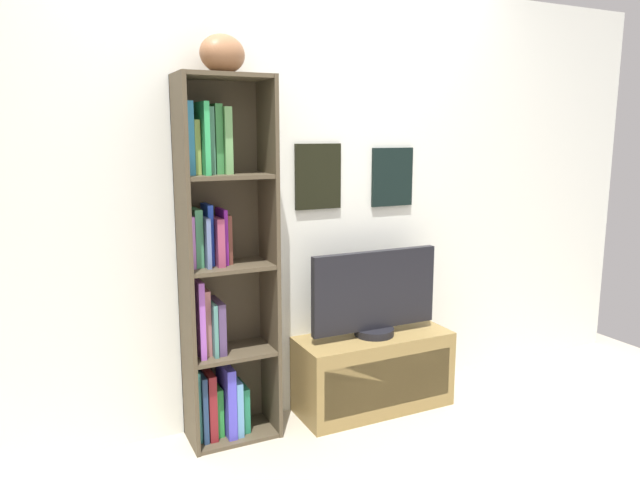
# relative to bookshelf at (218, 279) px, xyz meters

# --- Properties ---
(back_wall) EXTENTS (4.80, 0.08, 2.33)m
(back_wall) POSITION_rel_bookshelf_xyz_m (0.48, 0.13, 0.34)
(back_wall) COLOR silver
(back_wall) RESTS_ON ground
(bookshelf) EXTENTS (0.45, 0.27, 1.80)m
(bookshelf) POSITION_rel_bookshelf_xyz_m (0.00, 0.00, 0.00)
(bookshelf) COLOR #4A3F2D
(bookshelf) RESTS_ON ground
(football) EXTENTS (0.30, 0.28, 0.18)m
(football) POSITION_rel_bookshelf_xyz_m (0.04, -0.03, 1.07)
(football) COLOR #905F3D
(football) RESTS_ON bookshelf
(tv_stand) EXTENTS (0.87, 0.35, 0.43)m
(tv_stand) POSITION_rel_bookshelf_xyz_m (0.86, -0.07, -0.61)
(tv_stand) COLOR olive
(tv_stand) RESTS_ON ground
(television) EXTENTS (0.75, 0.22, 0.48)m
(television) POSITION_rel_bookshelf_xyz_m (0.86, -0.07, -0.16)
(television) COLOR black
(television) RESTS_ON tv_stand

